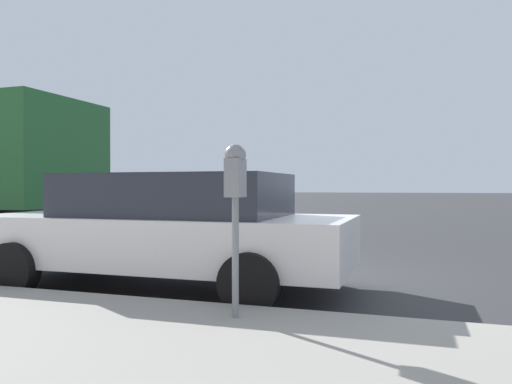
# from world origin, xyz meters

# --- Properties ---
(ground_plane) EXTENTS (220.00, 220.00, 0.00)m
(ground_plane) POSITION_xyz_m (0.00, 0.00, 0.00)
(ground_plane) COLOR #333335
(parking_meter) EXTENTS (0.21, 0.19, 1.53)m
(parking_meter) POSITION_xyz_m (-2.67, -0.53, 1.32)
(parking_meter) COLOR gray
(parking_meter) RESTS_ON sidewalk
(car_white) EXTENTS (2.14, 4.81, 1.47)m
(car_white) POSITION_xyz_m (-1.06, 1.01, 0.78)
(car_white) COLOR silver
(car_white) RESTS_ON ground_plane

